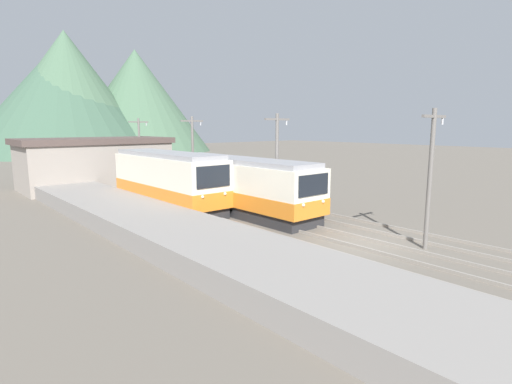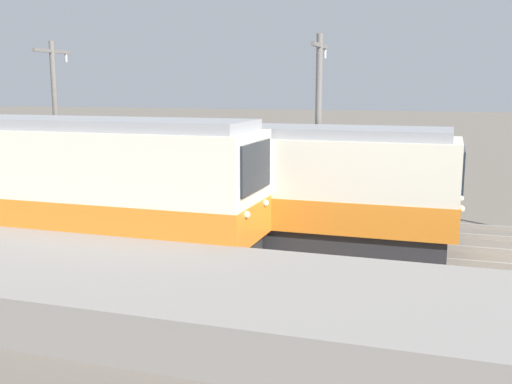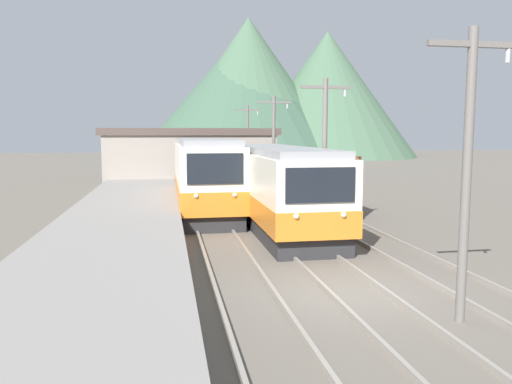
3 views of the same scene
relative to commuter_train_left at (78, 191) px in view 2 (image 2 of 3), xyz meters
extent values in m
cube|color=#28282B|center=(0.00, 0.01, -1.40)|extent=(2.58, 9.94, 0.70)
cube|color=silver|center=(0.00, 0.01, 0.35)|extent=(2.80, 10.36, 2.80)
cube|color=orange|center=(0.00, 0.01, -0.55)|extent=(2.84, 10.40, 1.01)
cube|color=black|center=(0.00, -5.20, 0.91)|extent=(2.24, 0.06, 1.23)
sphere|color=silver|center=(-0.77, -5.21, -0.16)|extent=(0.18, 0.18, 0.18)
sphere|color=silver|center=(0.77, -5.21, -0.16)|extent=(0.18, 0.18, 0.18)
cube|color=#939399|center=(0.00, 0.01, 1.89)|extent=(2.46, 9.94, 0.28)
cube|color=#28282B|center=(2.80, -3.82, -1.40)|extent=(2.58, 12.05, 0.70)
cube|color=silver|center=(2.80, -3.82, 0.20)|extent=(2.80, 12.55, 2.51)
cube|color=orange|center=(2.80, -3.82, -0.60)|extent=(2.84, 12.59, 0.90)
cube|color=black|center=(2.80, -10.12, 0.71)|extent=(2.24, 0.06, 1.10)
sphere|color=silver|center=(2.03, -10.13, -0.25)|extent=(0.18, 0.18, 0.18)
sphere|color=silver|center=(3.57, -10.13, -0.25)|extent=(0.18, 0.18, 0.18)
cube|color=#939399|center=(2.80, -3.82, 1.60)|extent=(2.46, 12.05, 0.28)
cube|color=#28282B|center=(5.80, -0.25, -1.40)|extent=(2.40, 5.95, 0.70)
cube|color=brown|center=(5.80, -2.27, 0.10)|extent=(2.28, 1.90, 2.30)
cube|color=black|center=(5.80, -3.25, 0.61)|extent=(1.68, 0.04, 0.83)
cube|color=brown|center=(5.80, 0.70, -0.35)|extent=(1.92, 3.94, 1.40)
cylinder|color=black|center=(5.80, 0.70, 0.60)|extent=(0.16, 0.16, 0.50)
cylinder|color=slate|center=(4.30, -5.84, 1.35)|extent=(0.20, 0.20, 6.20)
cube|color=slate|center=(4.30, -5.84, 4.10)|extent=(2.00, 0.12, 0.12)
cylinder|color=#B2B2B7|center=(5.10, -5.84, 3.90)|extent=(0.10, 0.10, 0.30)
cylinder|color=slate|center=(4.30, 3.76, 1.35)|extent=(0.20, 0.20, 6.20)
cube|color=slate|center=(4.30, 3.76, 4.10)|extent=(2.00, 0.12, 0.12)
cylinder|color=#B2B2B7|center=(5.10, 3.76, 3.90)|extent=(0.10, 0.10, 0.30)
camera|label=1|loc=(-12.77, -23.46, 3.68)|focal=28.00mm
camera|label=2|loc=(-14.04, -9.75, 2.89)|focal=42.00mm
camera|label=3|loc=(-1.88, -24.91, 2.30)|focal=35.00mm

